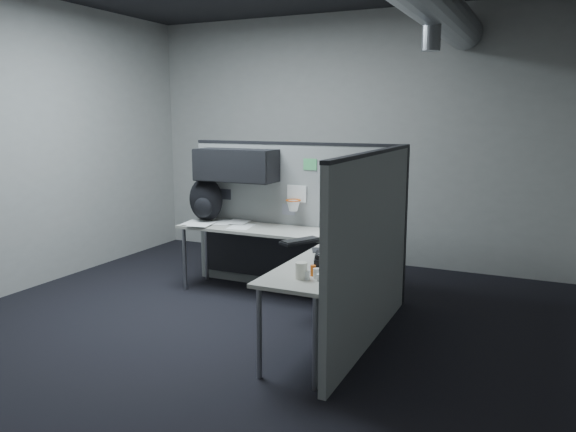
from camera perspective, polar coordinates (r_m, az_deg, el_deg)
The scene contains 12 objects.
room at distance 4.59m, azimuth 1.48°, elevation 12.50°, with size 5.62×5.62×3.22m.
partition_back at distance 6.11m, azimuth -0.96°, elevation 1.59°, with size 2.44×0.42×1.63m.
partition_right at distance 4.73m, azimuth 8.51°, elevation -3.28°, with size 0.07×2.23×1.63m.
desk at distance 5.54m, azimuth 0.38°, elevation -3.34°, with size 2.31×2.11×0.73m.
monitor at distance 5.51m, azimuth 7.72°, elevation 0.10°, with size 0.52×0.52×0.43m.
keyboard at distance 5.27m, azimuth 1.31°, elevation -2.56°, with size 0.32×0.43×0.04m.
mouse at distance 4.99m, azimuth 3.83°, elevation -3.32°, with size 0.30×0.27×0.05m.
phone at distance 4.53m, azimuth 3.78°, elevation -4.46°, with size 0.24×0.25×0.09m.
bottles at distance 4.15m, azimuth 2.61°, elevation -5.86°, with size 0.14×0.16×0.08m.
cup at distance 4.13m, azimuth 1.36°, elevation -5.56°, with size 0.09×0.09×0.12m, color silver.
papers at distance 6.22m, azimuth -6.94°, elevation -0.75°, with size 0.84×0.67×0.02m.
backpack at distance 6.38m, azimuth -8.36°, elevation 1.61°, with size 0.41×0.37×0.49m.
Camera 1 is at (2.38, -4.20, 1.91)m, focal length 35.00 mm.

